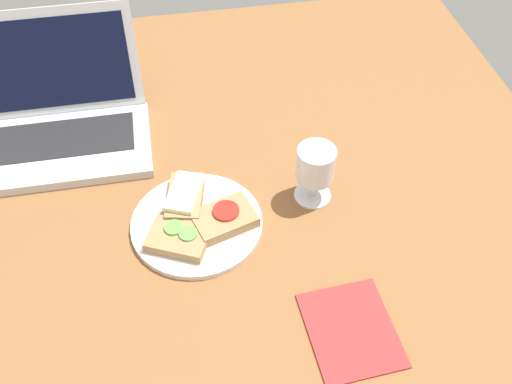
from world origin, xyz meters
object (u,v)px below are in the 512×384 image
(sandwich_with_cheese, at_px, (185,197))
(laptop, at_px, (57,121))
(sandwich_with_cucumber, at_px, (179,237))
(napkin, at_px, (351,330))
(sandwich_with_tomato, at_px, (224,218))
(wine_glass, at_px, (315,167))
(plate, at_px, (197,224))

(sandwich_with_cheese, xyz_separation_m, laptop, (-0.23, 0.23, 0.02))
(sandwich_with_cheese, bearing_deg, sandwich_with_cucumber, -103.01)
(sandwich_with_cucumber, relative_size, napkin, 0.79)
(sandwich_with_tomato, xyz_separation_m, wine_glass, (0.17, 0.04, 0.05))
(sandwich_with_cheese, distance_m, sandwich_with_tomato, 0.09)
(sandwich_with_cucumber, distance_m, napkin, 0.32)
(napkin, bearing_deg, sandwich_with_cheese, 127.24)
(plate, bearing_deg, napkin, -49.75)
(sandwich_with_tomato, bearing_deg, plate, 167.42)
(plate, height_order, laptop, laptop)
(sandwich_with_cucumber, height_order, wine_glass, wine_glass)
(sandwich_with_cheese, relative_size, sandwich_with_cucumber, 0.96)
(plate, relative_size, napkin, 1.48)
(laptop, height_order, napkin, laptop)
(sandwich_with_cucumber, distance_m, laptop, 0.38)
(wine_glass, bearing_deg, plate, -171.60)
(sandwich_with_cucumber, bearing_deg, napkin, -41.14)
(sandwich_with_tomato, bearing_deg, sandwich_with_cheese, 137.22)
(laptop, bearing_deg, sandwich_with_tomato, -44.48)
(sandwich_with_cucumber, xyz_separation_m, laptop, (-0.21, 0.31, 0.02))
(sandwich_with_cheese, height_order, sandwich_with_tomato, sandwich_with_cheese)
(sandwich_with_cheese, relative_size, napkin, 0.75)
(sandwich_with_cheese, bearing_deg, laptop, 135.07)
(sandwich_with_cucumber, xyz_separation_m, sandwich_with_tomato, (0.08, 0.02, 0.00))
(laptop, relative_size, napkin, 2.24)
(laptop, distance_m, napkin, 0.70)
(sandwich_with_cucumber, relative_size, wine_glass, 1.08)
(plate, bearing_deg, wine_glass, 8.40)
(plate, distance_m, sandwich_with_tomato, 0.05)
(sandwich_with_tomato, bearing_deg, sandwich_with_cucumber, -163.06)
(sandwich_with_cucumber, distance_m, wine_glass, 0.27)
(sandwich_with_cucumber, height_order, sandwich_with_tomato, sandwich_with_tomato)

